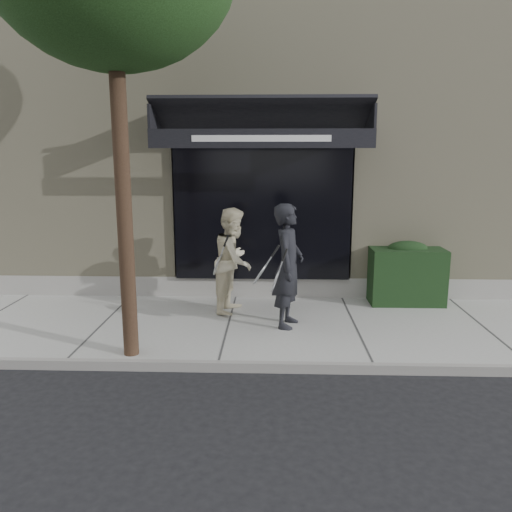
{
  "coord_description": "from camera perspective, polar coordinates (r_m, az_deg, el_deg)",
  "views": [
    {
      "loc": [
        -1.3,
        -7.57,
        2.74
      ],
      "look_at": [
        -1.59,
        0.6,
        1.09
      ],
      "focal_mm": 35.0,
      "sensor_mm": 36.0,
      "label": 1
    }
  ],
  "objects": [
    {
      "name": "ground",
      "position": [
        8.16,
        11.18,
        -8.48
      ],
      "size": [
        80.0,
        80.0,
        0.0
      ],
      "primitive_type": "plane",
      "color": "black",
      "rests_on": "ground"
    },
    {
      "name": "building_facade",
      "position": [
        12.59,
        8.04,
        11.26
      ],
      "size": [
        14.3,
        8.04,
        5.64
      ],
      "color": "#B8AF8D",
      "rests_on": "ground"
    },
    {
      "name": "pedestrian_back",
      "position": [
        8.43,
        -2.54,
        -0.48
      ],
      "size": [
        0.85,
        1.0,
        1.78
      ],
      "color": "beige",
      "rests_on": "sidewalk"
    },
    {
      "name": "curb",
      "position": [
        6.72,
        13.31,
        -12.38
      ],
      "size": [
        20.0,
        0.1,
        0.14
      ],
      "primitive_type": "cube",
      "color": "gray",
      "rests_on": "ground"
    },
    {
      "name": "pedestrian_front",
      "position": [
        7.68,
        3.68,
        -1.14
      ],
      "size": [
        0.84,
        0.92,
        1.92
      ],
      "color": "black",
      "rests_on": "sidewalk"
    },
    {
      "name": "sidewalk",
      "position": [
        8.14,
        11.19,
        -8.08
      ],
      "size": [
        20.0,
        3.0,
        0.12
      ],
      "primitive_type": "cube",
      "color": "#9A9B95",
      "rests_on": "ground"
    },
    {
      "name": "hedge",
      "position": [
        9.38,
        16.79,
        -1.94
      ],
      "size": [
        1.3,
        0.7,
        1.14
      ],
      "color": "black",
      "rests_on": "sidewalk"
    }
  ]
}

